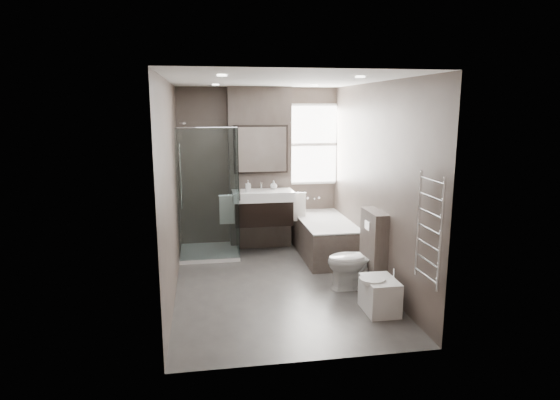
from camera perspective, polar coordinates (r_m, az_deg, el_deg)
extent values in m
cube|color=#45423F|center=(6.24, -0.35, -10.50)|extent=(2.65, 3.85, 0.05)
cube|color=silver|center=(5.80, -0.39, 14.61)|extent=(2.65, 3.85, 0.05)
cube|color=#52473F|center=(7.76, -2.62, 3.97)|extent=(2.65, 0.05, 2.60)
cube|color=#52473F|center=(4.02, 3.97, -3.00)|extent=(2.65, 0.05, 2.60)
cube|color=#52473F|center=(5.82, -13.37, 1.19)|extent=(0.05, 3.85, 2.60)
cube|color=#52473F|center=(6.22, 11.79, 1.90)|extent=(0.05, 3.85, 2.60)
cube|color=#4E433D|center=(7.61, -2.48, 3.82)|extent=(1.00, 0.25, 2.60)
cube|color=black|center=(7.38, -2.11, -1.46)|extent=(0.90, 0.45, 0.38)
cube|color=white|center=(7.33, -2.12, 0.56)|extent=(0.95, 0.47, 0.15)
cylinder|color=silver|center=(7.47, -2.30, 1.82)|extent=(0.03, 0.03, 0.12)
cylinder|color=silver|center=(7.40, -2.24, 2.17)|extent=(0.02, 0.12, 0.02)
cube|color=black|center=(7.42, -2.36, 6.20)|extent=(0.86, 0.06, 0.76)
cube|color=white|center=(7.38, -2.32, 6.17)|extent=(0.80, 0.02, 0.70)
cube|color=silver|center=(7.30, -6.45, -1.18)|extent=(0.24, 0.06, 0.44)
cube|color=silver|center=(7.44, 2.19, -0.88)|extent=(0.24, 0.06, 0.44)
cube|color=white|center=(7.52, -8.58, -6.33)|extent=(0.90, 0.90, 0.06)
cube|color=white|center=(6.84, -8.76, 0.56)|extent=(0.88, 0.01, 1.94)
cube|color=white|center=(7.29, -5.32, 1.31)|extent=(0.01, 0.88, 1.94)
cylinder|color=silver|center=(7.25, -12.03, 2.81)|extent=(0.02, 0.02, 1.00)
cube|color=#4E433D|center=(7.34, 5.44, -4.68)|extent=(0.75, 1.60, 0.55)
cube|color=white|center=(7.27, 5.49, -2.55)|extent=(0.75, 1.60, 0.03)
cube|color=white|center=(7.29, 5.48, -3.05)|extent=(0.61, 1.42, 0.12)
cube|color=white|center=(7.83, 3.99, 6.78)|extent=(0.98, 0.04, 1.33)
cube|color=white|center=(7.81, 4.04, 6.77)|extent=(0.90, 0.01, 1.25)
cube|color=white|center=(7.80, 4.04, 6.76)|extent=(0.90, 0.01, 0.05)
imported|color=white|center=(6.08, 9.19, -7.30)|extent=(0.72, 0.41, 0.73)
cube|color=#4E433D|center=(6.13, 11.32, -5.90)|extent=(0.18, 0.55, 1.00)
cube|color=silver|center=(6.01, 10.59, -3.05)|extent=(0.01, 0.16, 0.11)
cube|color=white|center=(5.52, 12.06, -11.29)|extent=(0.35, 0.48, 0.39)
cylinder|color=white|center=(5.42, 11.17, -9.55)|extent=(0.29, 0.29, 0.05)
cylinder|color=silver|center=(5.48, 13.75, -8.59)|extent=(0.02, 0.02, 0.10)
cylinder|color=silver|center=(4.60, 19.02, -4.09)|extent=(0.03, 0.03, 1.10)
cylinder|color=silver|center=(4.99, 16.54, -2.74)|extent=(0.03, 0.03, 1.10)
cube|color=silver|center=(4.80, 17.73, -3.39)|extent=(0.02, 0.46, 1.00)
imported|color=white|center=(7.26, -3.91, 1.75)|extent=(0.08, 0.08, 0.18)
imported|color=white|center=(7.43, -0.78, 1.87)|extent=(0.11, 0.11, 0.14)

